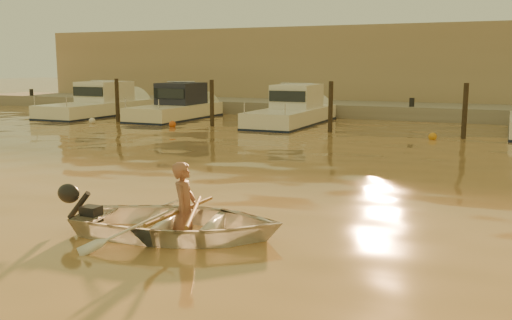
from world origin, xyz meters
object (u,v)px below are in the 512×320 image
at_px(moored_boat_1, 175,106).
at_px(moored_boat_0, 97,104).
at_px(dinghy, 179,222).
at_px(person, 185,209).
at_px(waterfront_building, 397,69).
at_px(moored_boat_2, 292,110).

bearing_deg(moored_boat_1, moored_boat_0, 180.00).
relative_size(dinghy, person, 2.22).
relative_size(person, moored_boat_1, 0.22).
bearing_deg(moored_boat_1, waterfront_building, 51.63).
height_order(moored_boat_2, waterfront_building, waterfront_building).
height_order(person, moored_boat_1, moored_boat_1).
xyz_separation_m(person, waterfront_building, (-1.69, 27.57, 1.96)).
height_order(moored_boat_0, moored_boat_2, same).
xyz_separation_m(moored_boat_0, moored_boat_1, (4.79, 0.00, 0.00)).
bearing_deg(dinghy, person, -90.00).
relative_size(moored_boat_2, waterfront_building, 0.16).
xyz_separation_m(person, moored_boat_0, (-15.20, 16.57, 0.18)).
bearing_deg(moored_boat_1, moored_boat_2, 0.00).
height_order(dinghy, moored_boat_2, moored_boat_2).
xyz_separation_m(dinghy, moored_boat_0, (-15.10, 16.59, 0.40)).
height_order(person, moored_boat_2, moored_boat_2).
bearing_deg(moored_boat_1, person, -57.88).
distance_m(dinghy, moored_boat_0, 22.44).
distance_m(moored_boat_2, waterfront_building, 11.45).
bearing_deg(person, moored_boat_2, 2.25).
distance_m(dinghy, person, 0.24).
bearing_deg(waterfront_building, dinghy, -86.69).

